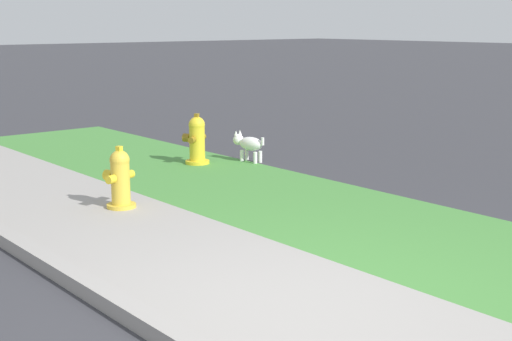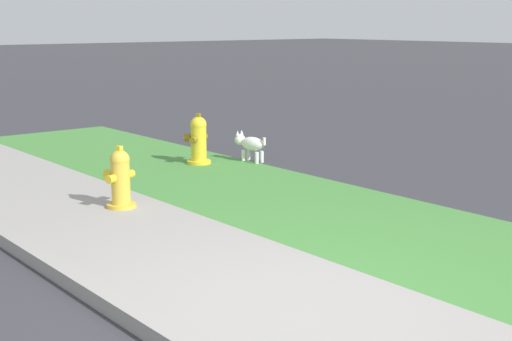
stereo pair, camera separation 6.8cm
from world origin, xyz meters
The scene contains 6 objects.
ground_plane centered at (0.00, 0.00, 0.00)m, with size 120.00×120.00×0.00m, color #38383D.
sidewalk_pavement centered at (0.00, 0.00, 0.01)m, with size 18.00×1.82×0.01m, color #9E9993.
grass_verge centered at (0.00, 2.04, 0.00)m, with size 18.00×2.26×0.01m, color #47893D.
fire_hydrant_near_corner centered at (-3.30, 0.44, 0.32)m, with size 0.37×0.39×0.68m.
fire_hydrant_far_end centered at (-4.79, 2.50, 0.34)m, with size 0.38×0.40×0.72m.
small_white_dog centered at (-4.45, 3.16, 0.26)m, with size 0.56×0.26×0.44m.
Camera 2 is at (3.38, -3.18, 1.97)m, focal length 50.00 mm.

